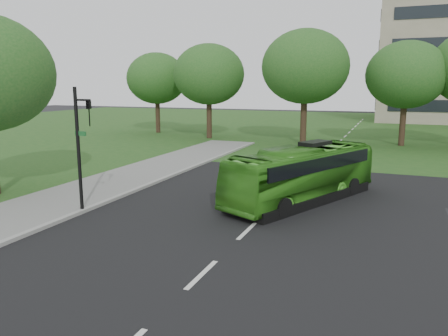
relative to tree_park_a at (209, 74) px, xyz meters
name	(u,v)px	position (x,y,z in m)	size (l,w,h in m)	color
ground	(227,250)	(12.52, -27.52, -6.25)	(160.00, 160.00, 0.00)	black
street_surfaces	(325,151)	(12.14, -4.77, -6.22)	(120.00, 120.00, 0.15)	black
tree_park_a	(209,74)	(0.00, 0.00, 0.00)	(6.93, 6.93, 9.20)	black
tree_park_b	(305,67)	(9.51, -0.52, 0.57)	(7.71, 7.71, 10.11)	black
tree_park_c	(406,75)	(17.86, 1.04, -0.17)	(6.74, 6.74, 8.95)	black
tree_park_f	(157,78)	(-7.40, 2.71, -0.31)	(6.54, 6.54, 8.73)	black
bus	(303,174)	(13.52, -20.57, -5.00)	(2.10, 8.97, 2.50)	#3A8E20
traffic_light	(81,140)	(5.48, -25.73, -3.21)	(0.83, 0.23, 5.17)	black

